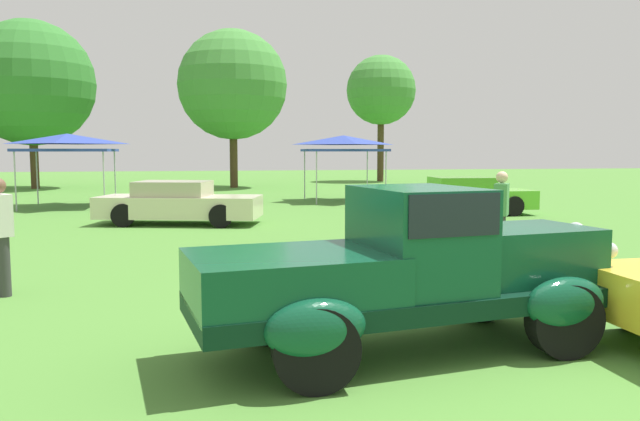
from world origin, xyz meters
TOP-DOWN VIEW (x-y plane):
  - ground_plane at (0.00, 0.00)m, footprint 120.00×120.00m
  - feature_pickup_truck at (-0.25, 0.14)m, footprint 4.64×2.34m
  - show_car_cream at (-3.00, 12.01)m, footprint 4.78×2.80m
  - show_car_lime at (6.13, 13.01)m, footprint 4.33×1.87m
  - spectator_near_truck at (3.19, 4.88)m, footprint 0.42×0.47m
  - spectator_between_cars at (-5.18, 3.59)m, footprint 0.43×0.46m
  - canopy_tent_left_field at (-7.17, 18.44)m, footprint 3.24×3.24m
  - canopy_tent_center_field at (3.44, 19.05)m, footprint 3.11×3.11m
  - treeline_mid_left at (-11.31, 30.48)m, footprint 6.77×6.77m
  - treeline_center at (-0.51, 29.51)m, footprint 6.11×6.11m
  - treeline_mid_right at (9.75, 34.99)m, footprint 4.68×4.68m

SIDE VIEW (x-z plane):
  - ground_plane at x=0.00m, z-range 0.00..0.00m
  - show_car_lime at x=6.13m, z-range -0.01..1.21m
  - show_car_cream at x=-3.00m, z-range -0.01..1.21m
  - feature_pickup_truck at x=-0.25m, z-range 0.02..1.72m
  - spectator_near_truck at x=3.19m, z-range 0.07..1.76m
  - spectator_between_cars at x=-5.18m, z-range 0.07..1.76m
  - canopy_tent_center_field at x=3.44m, z-range 1.07..3.78m
  - canopy_tent_left_field at x=-7.17m, z-range 1.07..3.78m
  - treeline_mid_left at x=-11.31m, z-range 1.17..10.29m
  - treeline_center at x=-0.51m, z-range 1.34..10.15m
  - treeline_mid_right at x=9.75m, z-range 1.89..10.40m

